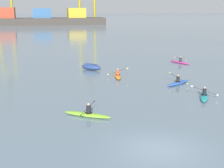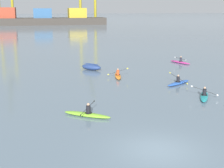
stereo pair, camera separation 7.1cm
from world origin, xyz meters
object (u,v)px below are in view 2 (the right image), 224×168
Objects in this scene: container_barge at (43,19)px; kayak_magenta at (180,62)px; kayak_lime at (87,114)px; kayak_orange at (118,76)px; capsized_dinghy at (91,67)px; kayak_teal at (204,96)px; kayak_blue at (178,83)px.

container_barge reaches higher than kayak_magenta.
kayak_magenta reaches higher than kayak_lime.
kayak_orange is at bearing -86.80° from container_barge.
kayak_teal is (7.02, -13.82, -0.18)m from capsized_dinghy.
container_barge reaches higher than capsized_dinghy.
capsized_dinghy is at bearing 127.63° from kayak_blue.
capsized_dinghy is 0.83× the size of kayak_lime.
kayak_magenta is (15.03, 18.24, 0.00)m from kayak_lime.
kayak_lime is at bearing -129.50° from kayak_magenta.
capsized_dinghy is at bearing -170.71° from kayak_magenta.
kayak_magenta is at bearing 9.29° from capsized_dinghy.
kayak_lime is 0.93× the size of kayak_magenta.
capsized_dinghy is 11.38m from kayak_blue.
kayak_orange is (2.08, -4.58, -0.18)m from capsized_dinghy.
kayak_orange is at bearing 137.70° from kayak_blue.
kayak_blue is (11.00, -114.14, -2.32)m from container_barge.
kayak_orange is at bearing -65.58° from capsized_dinghy.
kayak_orange is 1.08× the size of kayak_blue.
kayak_blue is at bearing -84.49° from container_barge.
container_barge is at bearing 95.32° from kayak_teal.
kayak_lime reaches higher than capsized_dinghy.
kayak_orange reaches higher than kayak_magenta.
kayak_blue is 12.16m from kayak_magenta.
kayak_magenta is at bearing 64.70° from kayak_blue.
kayak_teal reaches higher than kayak_magenta.
kayak_teal is at bearing -84.68° from container_barge.
capsized_dinghy is at bearing 114.42° from kayak_orange.
capsized_dinghy is at bearing 116.93° from kayak_teal.
kayak_blue is (4.86, -4.42, 0.00)m from kayak_orange.
kayak_orange is 6.57m from kayak_blue.
kayak_magenta is at bearing -81.07° from container_barge.
capsized_dinghy is 0.76× the size of kayak_orange.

